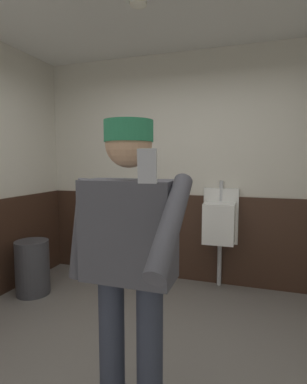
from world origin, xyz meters
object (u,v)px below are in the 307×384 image
(urinal_solo, at_px, (220,222))
(person, at_px, (129,252))
(trash_bin, at_px, (33,267))
(cell_phone, at_px, (147,166))

(urinal_solo, relative_size, person, 0.74)
(urinal_solo, xyz_separation_m, person, (-0.26, -2.03, 0.23))
(person, distance_m, trash_bin, 2.20)
(cell_phone, height_order, trash_bin, cell_phone)
(urinal_solo, bearing_deg, cell_phone, -89.49)
(person, height_order, cell_phone, person)
(urinal_solo, xyz_separation_m, cell_phone, (0.02, -2.54, 0.68))
(trash_bin, bearing_deg, person, -36.48)
(urinal_solo, relative_size, cell_phone, 11.27)
(urinal_solo, bearing_deg, trash_bin, -157.72)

